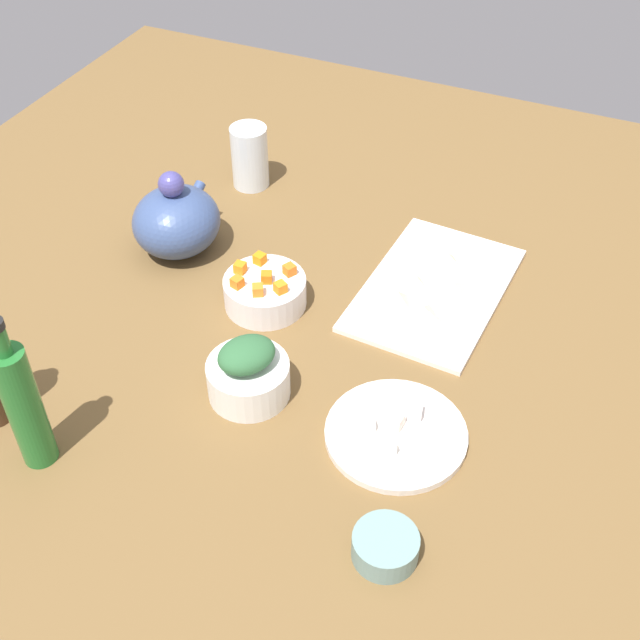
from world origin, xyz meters
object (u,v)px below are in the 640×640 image
cutting_board (434,289)px  bowl_small_side (385,546)px  bowl_greens (249,379)px  drinking_glass_0 (250,157)px  plate_tofu (396,434)px  bowl_carrots (265,292)px  teapot (176,220)px  bottle_1 (23,404)px

cutting_board → bowl_small_side: bowl_small_side is taller
bowl_greens → drinking_glass_0: size_ratio=0.99×
plate_tofu → bowl_carrots: bowl_carrots is taller
bowl_greens → bowl_carrots: bearing=19.8°
cutting_board → drinking_glass_0: 48.57cm
bowl_carrots → teapot: size_ratio=0.78×
cutting_board → bowl_small_side: (-52.49, -10.48, 1.41)cm
teapot → drinking_glass_0: bearing=-5.0°
bowl_carrots → drinking_glass_0: (32.15, 19.43, 3.74)cm
bottle_1 → cutting_board: bearing=-35.0°
bowl_carrots → bowl_small_side: bearing=-136.2°
bowl_carrots → bottle_1: (-42.52, 14.59, 8.42)cm
cutting_board → teapot: 48.11cm
teapot → bottle_1: bottle_1 is taller
bottle_1 → drinking_glass_0: size_ratio=2.05×
teapot → bottle_1: size_ratio=0.69×
plate_tofu → bowl_greens: bearing=92.2°
plate_tofu → teapot: size_ratio=1.16×
bowl_carrots → cutting_board: bearing=-59.8°
bowl_carrots → bottle_1: bottle_1 is taller
cutting_board → bowl_carrots: (-14.88, 25.58, 2.17)cm
cutting_board → plate_tofu: (-33.52, -5.10, 0.10)cm
plate_tofu → bowl_small_side: 19.77cm
bottle_1 → bowl_greens: bearing=-43.3°
bowl_small_side → bottle_1: bearing=95.5°
bowl_small_side → drinking_glass_0: bearing=38.5°
bowl_small_side → teapot: (45.14, 57.66, 4.46)cm
plate_tofu → bowl_small_side: bowl_small_side is taller
bowl_greens → drinking_glass_0: drinking_glass_0 is taller
cutting_board → bottle_1: bearing=145.0°
bowl_carrots → bottle_1: size_ratio=0.54×
bowl_greens → drinking_glass_0: 58.17cm
bowl_carrots → teapot: (7.53, 21.60, 3.71)cm
bottle_1 → drinking_glass_0: (74.67, 4.84, -4.68)cm
bowl_greens → bottle_1: bottle_1 is taller
bowl_carrots → drinking_glass_0: size_ratio=1.10×
cutting_board → bowl_greens: (-34.42, 18.54, 2.54)cm
cutting_board → bowl_carrots: bearing=120.2°
cutting_board → drinking_glass_0: (17.27, 45.01, 5.90)cm
cutting_board → bowl_small_side: 53.55cm
cutting_board → bowl_small_side: bearing=-168.7°
plate_tofu → bowl_small_side: size_ratio=2.41×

